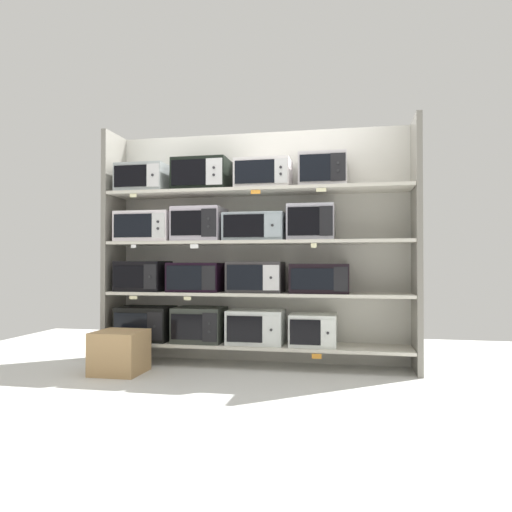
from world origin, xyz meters
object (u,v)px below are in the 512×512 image
(microwave_13, at_px, (202,176))
(shipping_carton, at_px, (120,352))
(microwave_1, at_px, (200,324))
(microwave_6, at_px, (256,277))
(microwave_4, at_px, (143,276))
(microwave_2, at_px, (256,327))
(microwave_8, at_px, (148,227))
(microwave_3, at_px, (313,330))
(microwave_14, at_px, (263,175))
(microwave_12, at_px, (145,179))
(microwave_0, at_px, (146,323))
(microwave_10, at_px, (255,227))
(microwave_15, at_px, (323,171))
(microwave_9, at_px, (200,225))
(microwave_7, at_px, (320,278))
(microwave_11, at_px, (311,223))
(microwave_5, at_px, (197,277))

(microwave_13, bearing_deg, shipping_carton, -138.12)
(microwave_1, height_order, microwave_6, microwave_6)
(shipping_carton, bearing_deg, microwave_4, 91.90)
(microwave_2, relative_size, microwave_13, 1.00)
(microwave_2, distance_m, microwave_8, 1.46)
(microwave_3, bearing_deg, microwave_14, -180.00)
(microwave_12, distance_m, microwave_14, 1.20)
(microwave_0, distance_m, microwave_10, 1.45)
(microwave_15, bearing_deg, microwave_4, 179.99)
(microwave_9, relative_size, microwave_10, 0.82)
(microwave_2, distance_m, microwave_10, 0.95)
(microwave_7, bearing_deg, microwave_3, -179.76)
(microwave_0, xyz_separation_m, shipping_carton, (-0.01, -0.53, -0.19))
(microwave_6, height_order, microwave_10, microwave_10)
(microwave_10, xyz_separation_m, microwave_12, (-1.12, 0.00, 0.49))
(microwave_11, bearing_deg, microwave_2, 179.99)
(microwave_12, bearing_deg, microwave_8, -0.12)
(microwave_11, distance_m, microwave_13, 1.16)
(microwave_1, bearing_deg, microwave_8, -179.98)
(microwave_7, relative_size, microwave_10, 0.94)
(shipping_carton, bearing_deg, microwave_2, 25.08)
(microwave_4, height_order, microwave_15, microwave_15)
(microwave_8, relative_size, microwave_13, 1.04)
(microwave_5, distance_m, microwave_10, 0.75)
(microwave_1, height_order, microwave_10, microwave_10)
(microwave_10, relative_size, shipping_carton, 1.37)
(microwave_11, bearing_deg, microwave_1, 179.99)
(microwave_4, distance_m, microwave_8, 0.49)
(microwave_7, xyz_separation_m, microwave_14, (-0.53, -0.00, 0.98))
(microwave_3, distance_m, shipping_carton, 1.76)
(microwave_3, xyz_separation_m, microwave_12, (-1.67, 0.00, 1.45))
(microwave_1, relative_size, microwave_7, 0.88)
(microwave_8, height_order, microwave_10, microwave_8)
(microwave_3, distance_m, microwave_15, 1.47)
(microwave_12, relative_size, microwave_15, 1.13)
(microwave_1, distance_m, microwave_5, 0.46)
(microwave_5, height_order, microwave_15, microwave_15)
(microwave_15, bearing_deg, microwave_14, 180.00)
(microwave_3, height_order, microwave_14, microwave_14)
(microwave_2, distance_m, microwave_11, 1.11)
(microwave_0, relative_size, microwave_14, 1.00)
(microwave_5, xyz_separation_m, microwave_12, (-0.55, 0.00, 0.97))
(microwave_13, bearing_deg, microwave_10, -0.01)
(microwave_3, relative_size, microwave_7, 0.80)
(microwave_9, height_order, microwave_14, microwave_14)
(shipping_carton, bearing_deg, microwave_11, 17.77)
(microwave_9, xyz_separation_m, microwave_12, (-0.57, -0.00, 0.46))
(microwave_8, bearing_deg, microwave_0, 179.33)
(microwave_12, xyz_separation_m, microwave_13, (0.59, -0.00, 0.02))
(microwave_5, distance_m, microwave_13, 0.99)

